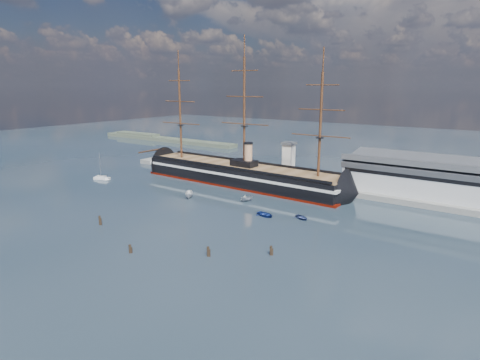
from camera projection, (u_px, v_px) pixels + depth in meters
The scene contains 16 objects.
ground at pixel (235, 200), 140.85m from camera, with size 600.00×600.00×0.00m, color #1B2D38.
quay at pixel (306, 184), 163.94m from camera, with size 180.00×18.00×2.00m, color slate.
warehouse at pixel (439, 178), 138.46m from camera, with size 63.00×21.00×11.60m.
quay_tower at pixel (289, 160), 163.20m from camera, with size 5.00×5.00×15.00m.
shoreline at pixel (157, 138), 293.97m from camera, with size 120.00×10.00×4.00m.
warship at pixel (237, 174), 163.55m from camera, with size 113.10×18.72×53.94m.
sailboat at pixel (102, 178), 171.49m from camera, with size 7.44×4.44×11.45m.
motorboat_a at pixel (189, 198), 143.32m from camera, with size 7.52×2.76×3.01m, color white.
motorboat_b at pixel (265, 216), 123.50m from camera, with size 3.71×1.48×1.73m, color navy.
motorboat_c at pixel (247, 202), 139.12m from camera, with size 5.35×1.96×2.14m, color slate.
motorboat_d at pixel (245, 200), 140.65m from camera, with size 5.79×2.51×2.12m, color white.
motorboat_e at pixel (302, 219), 120.97m from camera, with size 3.13×1.25×1.46m, color navy.
piling_near_left at pixel (100, 225), 115.90m from camera, with size 0.64×0.64×3.48m, color black.
piling_near_mid at pixel (130, 253), 96.62m from camera, with size 0.64×0.64×2.82m, color black.
piling_near_right at pixel (208, 256), 94.70m from camera, with size 0.64×0.64×3.13m, color black.
piling_far_right at pixel (271, 255), 95.39m from camera, with size 0.64×0.64×3.00m, color black.
Camera 1 is at (79.07, -69.92, 39.45)m, focal length 30.00 mm.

